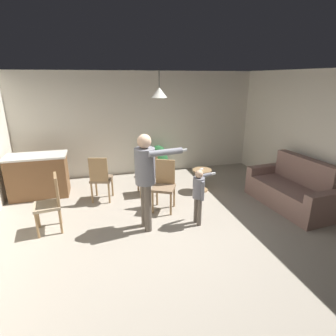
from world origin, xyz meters
TOP-DOWN VIEW (x-y plane):
  - ground at (0.00, 0.00)m, footprint 7.68×7.68m
  - wall_back at (0.00, 3.20)m, footprint 6.40×0.10m
  - wall_right at (3.20, 0.00)m, footprint 0.10×6.40m
  - couch_floral at (2.65, 0.30)m, footprint 1.01×1.87m
  - kitchen_counter at (-2.45, 2.18)m, footprint 1.26×0.66m
  - side_table_by_couch at (1.15, 1.51)m, footprint 0.44×0.44m
  - person_adult at (-0.40, 0.21)m, footprint 0.86×0.49m
  - person_child at (0.52, 0.12)m, footprint 0.51×0.39m
  - dining_chair_by_counter at (-1.97, 0.58)m, footprint 0.47×0.47m
  - dining_chair_near_wall at (-0.04, 1.66)m, footprint 0.42×0.42m
  - dining_chair_centre_back at (-1.13, 1.55)m, footprint 0.51×0.51m
  - dining_chair_spare at (0.08, 0.86)m, footprint 0.56×0.56m
  - potted_plant_corner at (0.40, 2.80)m, footprint 0.54×0.54m
  - spare_remote_on_table at (1.12, 1.48)m, footprint 0.12×0.11m
  - ceiling_light_pendant at (0.15, 1.50)m, footprint 0.32×0.32m

SIDE VIEW (x-z plane):
  - ground at x=0.00m, z-range 0.00..0.00m
  - side_table_by_couch at x=1.15m, z-range 0.07..0.59m
  - couch_floral at x=2.65m, z-range -0.17..0.83m
  - potted_plant_corner at x=0.40m, z-range 0.04..0.87m
  - kitchen_counter at x=-2.45m, z-range 0.00..0.95m
  - spare_remote_on_table at x=1.12m, z-range 0.52..0.56m
  - dining_chair_by_counter at x=-1.97m, z-range 0.05..1.05m
  - dining_chair_near_wall at x=-0.04m, z-range 0.05..1.05m
  - dining_chair_centre_back at x=-1.13m, z-range 0.05..1.05m
  - dining_chair_spare at x=0.08m, z-range 0.05..1.05m
  - person_child at x=0.52m, z-range 0.13..1.16m
  - person_adult at x=-0.40m, z-range 0.20..1.89m
  - wall_back at x=0.00m, z-range 0.00..2.70m
  - wall_right at x=3.20m, z-range 0.00..2.70m
  - ceiling_light_pendant at x=0.15m, z-range 1.98..2.53m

